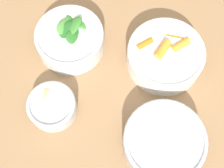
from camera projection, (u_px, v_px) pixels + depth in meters
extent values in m
plane|color=brown|center=(122.00, 137.00, 1.50)|extent=(10.00, 10.00, 0.00)
cube|color=#99724C|center=(131.00, 77.00, 0.80)|extent=(1.20, 0.90, 0.03)
cylinder|color=white|center=(165.00, 57.00, 0.77)|extent=(0.19, 0.19, 0.06)
torus|color=white|center=(167.00, 51.00, 0.75)|extent=(0.19, 0.19, 0.01)
cylinder|color=orange|center=(152.00, 55.00, 0.76)|extent=(0.04, 0.04, 0.02)
cylinder|color=orange|center=(160.00, 73.00, 0.74)|extent=(0.04, 0.05, 0.02)
cylinder|color=orange|center=(152.00, 67.00, 0.74)|extent=(0.03, 0.04, 0.02)
cylinder|color=orange|center=(158.00, 59.00, 0.75)|extent=(0.03, 0.04, 0.02)
cylinder|color=orange|center=(180.00, 68.00, 0.74)|extent=(0.05, 0.04, 0.02)
cylinder|color=orange|center=(174.00, 39.00, 0.77)|extent=(0.03, 0.05, 0.02)
cylinder|color=orange|center=(181.00, 45.00, 0.75)|extent=(0.05, 0.05, 0.02)
cylinder|color=orange|center=(145.00, 44.00, 0.76)|extent=(0.04, 0.04, 0.02)
cylinder|color=orange|center=(163.00, 50.00, 0.74)|extent=(0.05, 0.03, 0.02)
cylinder|color=silver|center=(70.00, 40.00, 0.79)|extent=(0.17, 0.17, 0.06)
torus|color=silver|center=(69.00, 34.00, 0.76)|extent=(0.17, 0.17, 0.01)
ellipsoid|color=#235B23|center=(87.00, 25.00, 0.79)|extent=(0.04, 0.04, 0.02)
ellipsoid|color=#3D8433|center=(47.00, 44.00, 0.77)|extent=(0.07, 0.07, 0.03)
ellipsoid|color=#2D7028|center=(75.00, 36.00, 0.76)|extent=(0.07, 0.05, 0.05)
ellipsoid|color=#4C933D|center=(86.00, 24.00, 0.78)|extent=(0.06, 0.04, 0.05)
ellipsoid|color=#3D8433|center=(73.00, 26.00, 0.76)|extent=(0.07, 0.05, 0.04)
ellipsoid|color=#235B23|center=(67.00, 29.00, 0.76)|extent=(0.06, 0.05, 0.03)
ellipsoid|color=#4C933D|center=(66.00, 27.00, 0.77)|extent=(0.07, 0.06, 0.05)
ellipsoid|color=#3D8433|center=(72.00, 24.00, 0.78)|extent=(0.05, 0.05, 0.04)
cylinder|color=silver|center=(163.00, 142.00, 0.69)|extent=(0.18, 0.18, 0.06)
torus|color=silver|center=(166.00, 139.00, 0.67)|extent=(0.18, 0.18, 0.01)
cylinder|color=brown|center=(163.00, 143.00, 0.70)|extent=(0.17, 0.17, 0.03)
ellipsoid|color=#AD7551|center=(170.00, 153.00, 0.67)|extent=(0.01, 0.01, 0.01)
ellipsoid|color=#8E5B3D|center=(151.00, 136.00, 0.68)|extent=(0.01, 0.01, 0.01)
ellipsoid|color=#8E5B3D|center=(160.00, 161.00, 0.67)|extent=(0.01, 0.01, 0.01)
ellipsoid|color=#8E5B3D|center=(154.00, 135.00, 0.68)|extent=(0.01, 0.01, 0.01)
ellipsoid|color=#8E5B3D|center=(153.00, 158.00, 0.67)|extent=(0.01, 0.01, 0.01)
ellipsoid|color=#AD7551|center=(170.00, 163.00, 0.67)|extent=(0.01, 0.01, 0.01)
ellipsoid|color=#AD7551|center=(197.00, 137.00, 0.68)|extent=(0.01, 0.01, 0.01)
ellipsoid|color=#8E5B3D|center=(151.00, 134.00, 0.69)|extent=(0.01, 0.01, 0.01)
ellipsoid|color=#AD7551|center=(151.00, 143.00, 0.68)|extent=(0.01, 0.01, 0.01)
ellipsoid|color=#A36B4C|center=(191.00, 145.00, 0.68)|extent=(0.01, 0.01, 0.01)
ellipsoid|color=#A36B4C|center=(183.00, 163.00, 0.66)|extent=(0.01, 0.01, 0.01)
ellipsoid|color=#A36B4C|center=(185.00, 149.00, 0.68)|extent=(0.01, 0.01, 0.01)
ellipsoid|color=#8E5B3D|center=(167.00, 107.00, 0.71)|extent=(0.01, 0.01, 0.01)
cylinder|color=beige|center=(161.00, 126.00, 0.69)|extent=(0.03, 0.03, 0.01)
cylinder|color=beige|center=(189.00, 149.00, 0.67)|extent=(0.03, 0.03, 0.01)
cylinder|color=tan|center=(163.00, 141.00, 0.68)|extent=(0.03, 0.03, 0.01)
cylinder|color=beige|center=(177.00, 133.00, 0.68)|extent=(0.03, 0.03, 0.01)
cylinder|color=silver|center=(53.00, 107.00, 0.73)|extent=(0.11, 0.11, 0.04)
torus|color=silver|center=(51.00, 104.00, 0.71)|extent=(0.11, 0.11, 0.01)
cube|color=tan|center=(51.00, 102.00, 0.73)|extent=(0.06, 0.06, 0.01)
cube|color=tan|center=(56.00, 95.00, 0.73)|extent=(0.07, 0.07, 0.02)
cube|color=tan|center=(53.00, 99.00, 0.72)|extent=(0.06, 0.06, 0.02)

